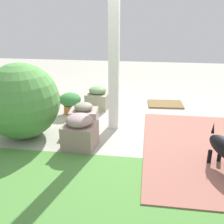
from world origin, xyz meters
TOP-DOWN VIEW (x-y plane):
  - ground_plane at (0.00, 0.00)m, footprint 12.00×12.00m
  - brick_path at (-1.17, 0.67)m, footprint 1.80×2.40m
  - porch_pillar at (0.23, 0.09)m, footprint 0.15×0.15m
  - stone_planter_nearest at (0.65, -0.75)m, footprint 0.44×0.43m
  - stone_planter_mid at (0.68, 0.23)m, footprint 0.45×0.39m
  - stone_planter_far at (0.60, 0.80)m, footprint 0.46×0.43m
  - round_shrub at (1.50, 0.58)m, footprint 1.09×1.09m
  - terracotta_pot_broad at (1.09, -0.40)m, footprint 0.39×0.39m
  - terracotta_pot_spiky at (1.58, -0.82)m, footprint 0.32×0.32m
  - doormat at (-0.65, -1.13)m, footprint 0.71×0.51m

SIDE VIEW (x-z plane):
  - ground_plane at x=0.00m, z-range 0.00..0.00m
  - brick_path at x=-1.17m, z-range 0.00..0.02m
  - doormat at x=-0.65m, z-range 0.00..0.03m
  - stone_planter_mid at x=0.68m, z-range -0.02..0.42m
  - stone_planter_nearest at x=0.65m, z-range -0.01..0.42m
  - stone_planter_far at x=0.60m, z-range -0.01..0.47m
  - terracotta_pot_broad at x=1.09m, z-range 0.04..0.42m
  - terracotta_pot_spiky at x=1.58m, z-range -0.01..0.50m
  - round_shrub at x=1.50m, z-range 0.00..1.09m
  - porch_pillar at x=0.23m, z-range 0.00..2.27m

